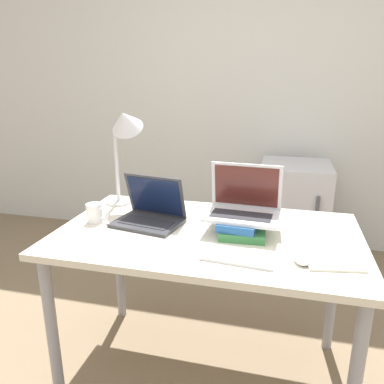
{
  "coord_description": "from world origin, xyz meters",
  "views": [
    {
      "loc": [
        0.31,
        -1.12,
        1.42
      ],
      "look_at": [
        -0.07,
        0.4,
        0.94
      ],
      "focal_mm": 35.0,
      "sensor_mm": 36.0,
      "label": 1
    }
  ],
  "objects": [
    {
      "name": "notepad",
      "position": [
        0.5,
        0.31,
        0.77
      ],
      "size": [
        0.25,
        0.35,
        0.01
      ],
      "color": "silver",
      "rests_on": "desk"
    },
    {
      "name": "mouse",
      "position": [
        0.4,
        0.2,
        0.78
      ],
      "size": [
        0.07,
        0.11,
        0.03
      ],
      "color": "white",
      "rests_on": "desk"
    },
    {
      "name": "laptop_left",
      "position": [
        -0.28,
        0.44,
        0.81
      ],
      "size": [
        0.33,
        0.27,
        0.22
      ],
      "color": "#333338",
      "rests_on": "desk"
    },
    {
      "name": "wireless_keyboard",
      "position": [
        0.17,
        0.17,
        0.77
      ],
      "size": [
        0.29,
        0.15,
        0.01
      ],
      "color": "silver",
      "rests_on": "desk"
    },
    {
      "name": "mini_fridge",
      "position": [
        0.4,
        1.74,
        0.4
      ],
      "size": [
        0.52,
        0.56,
        0.8
      ],
      "color": "silver",
      "rests_on": "ground_plane"
    },
    {
      "name": "mug",
      "position": [
        -0.54,
        0.38,
        0.81
      ],
      "size": [
        0.12,
        0.07,
        0.09
      ],
      "color": "white",
      "rests_on": "desk"
    },
    {
      "name": "laptop_on_books",
      "position": [
        0.15,
        0.46,
        0.88
      ],
      "size": [
        0.33,
        0.23,
        0.23
      ],
      "color": "silver",
      "rests_on": "book_stack"
    },
    {
      "name": "desk",
      "position": [
        0.0,
        0.4,
        0.68
      ],
      "size": [
        1.34,
        0.8,
        0.76
      ],
      "color": "beige",
      "rests_on": "ground_plane"
    },
    {
      "name": "wall_back",
      "position": [
        0.0,
        2.13,
        1.35
      ],
      "size": [
        8.0,
        0.05,
        2.7
      ],
      "color": "silver",
      "rests_on": "ground_plane"
    },
    {
      "name": "book_stack",
      "position": [
        0.15,
        0.44,
        0.8
      ],
      "size": [
        0.21,
        0.28,
        0.07
      ],
      "color": "#33753D",
      "rests_on": "desk"
    },
    {
      "name": "desk_lamp",
      "position": [
        -0.49,
        0.64,
        1.16
      ],
      "size": [
        0.23,
        0.2,
        0.54
      ],
      "color": "silver",
      "rests_on": "desk"
    }
  ]
}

